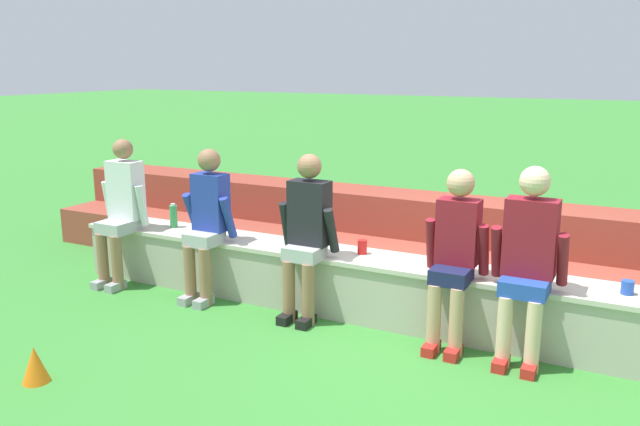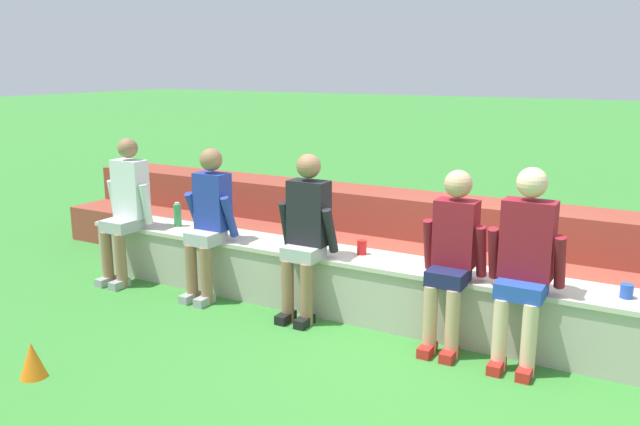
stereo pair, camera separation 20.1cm
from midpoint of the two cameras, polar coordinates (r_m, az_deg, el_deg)
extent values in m
plane|color=#388433|center=(5.48, 9.19, -11.11)|extent=(80.00, 80.00, 0.00)
cube|color=#B7AF9E|center=(5.59, 10.10, -7.56)|extent=(7.65, 0.49, 0.55)
cube|color=beige|center=(5.51, 10.21, -5.01)|extent=(7.69, 0.53, 0.04)
cube|color=#984132|center=(6.35, 12.28, -5.74)|extent=(10.36, 0.59, 0.43)
cube|color=brown|center=(6.83, 13.68, -2.57)|extent=(10.36, 0.59, 0.86)
cylinder|color=#996B4C|center=(6.98, -19.36, -3.94)|extent=(0.11, 0.11, 0.55)
cylinder|color=#996B4C|center=(6.84, -18.24, -4.19)|extent=(0.11, 0.11, 0.55)
cube|color=#99999E|center=(7.02, -19.45, -5.87)|extent=(0.10, 0.22, 0.08)
cube|color=#99999E|center=(6.89, -18.34, -6.16)|extent=(0.10, 0.22, 0.08)
cube|color=#B2B2B7|center=(6.92, -18.12, -1.13)|extent=(0.32, 0.36, 0.12)
cube|color=white|center=(6.94, -17.53, 1.95)|extent=(0.35, 0.20, 0.60)
sphere|color=#996B4C|center=(6.88, -17.77, 5.38)|extent=(0.20, 0.20, 0.20)
cylinder|color=white|center=(7.11, -18.86, 1.00)|extent=(0.08, 0.14, 0.43)
cylinder|color=white|center=(6.80, -16.22, 0.65)|extent=(0.08, 0.14, 0.43)
cylinder|color=#996B4C|center=(6.30, -12.26, -5.28)|extent=(0.11, 0.11, 0.55)
cylinder|color=#996B4C|center=(6.19, -10.99, -5.54)|extent=(0.11, 0.11, 0.55)
cube|color=#99999E|center=(6.35, -12.39, -7.41)|extent=(0.10, 0.22, 0.08)
cube|color=#99999E|center=(6.24, -11.12, -7.71)|extent=(0.10, 0.22, 0.08)
cube|color=#B2B2B7|center=(6.25, -11.06, -2.21)|extent=(0.29, 0.31, 0.12)
cube|color=#23389E|center=(6.26, -10.50, 0.95)|extent=(0.32, 0.20, 0.55)
sphere|color=#996B4C|center=(6.19, -10.65, 4.59)|extent=(0.22, 0.22, 0.22)
cylinder|color=#23389E|center=(6.40, -12.07, 0.01)|extent=(0.08, 0.24, 0.42)
cylinder|color=#23389E|center=(6.15, -9.01, -0.39)|extent=(0.08, 0.22, 0.42)
cylinder|color=#996B4C|center=(5.73, -3.76, -6.87)|extent=(0.11, 0.11, 0.55)
cylinder|color=#996B4C|center=(5.64, -2.07, -7.18)|extent=(0.11, 0.11, 0.55)
cube|color=black|center=(5.78, -3.93, -9.19)|extent=(0.10, 0.22, 0.08)
cube|color=black|center=(5.69, -2.25, -9.54)|extent=(0.10, 0.22, 0.08)
cube|color=#B2B2B7|center=(5.67, -2.40, -3.53)|extent=(0.32, 0.28, 0.12)
cube|color=black|center=(5.67, -1.94, 0.01)|extent=(0.35, 0.20, 0.57)
sphere|color=#996B4C|center=(5.59, -1.97, 4.13)|extent=(0.21, 0.21, 0.21)
cylinder|color=black|center=(5.79, -3.97, -1.03)|extent=(0.08, 0.18, 0.43)
cylinder|color=black|center=(5.58, -0.01, -1.55)|extent=(0.08, 0.22, 0.42)
cylinder|color=tan|center=(5.20, 8.88, -9.13)|extent=(0.11, 0.11, 0.55)
cylinder|color=tan|center=(5.15, 10.78, -9.43)|extent=(0.11, 0.11, 0.55)
cube|color=red|center=(5.26, 8.65, -11.68)|extent=(0.10, 0.22, 0.08)
cube|color=red|center=(5.21, 10.54, -11.99)|extent=(0.10, 0.22, 0.08)
cube|color=#191E47|center=(5.17, 10.37, -5.41)|extent=(0.29, 0.30, 0.12)
cube|color=maroon|center=(5.22, 11.00, -1.63)|extent=(0.32, 0.20, 0.52)
sphere|color=tan|center=(5.13, 11.19, 2.60)|extent=(0.22, 0.22, 0.22)
cylinder|color=maroon|center=(5.29, 8.68, -2.66)|extent=(0.08, 0.16, 0.43)
cylinder|color=maroon|center=(5.17, 13.13, -3.20)|extent=(0.08, 0.17, 0.43)
cylinder|color=beige|center=(5.06, 14.77, -10.08)|extent=(0.11, 0.11, 0.55)
cylinder|color=beige|center=(5.02, 17.12, -10.40)|extent=(0.11, 0.11, 0.55)
cube|color=red|center=(5.12, 14.51, -12.69)|extent=(0.10, 0.22, 0.08)
cube|color=red|center=(5.08, 16.86, -13.02)|extent=(0.10, 0.22, 0.08)
cube|color=#2347B2|center=(5.04, 16.47, -6.23)|extent=(0.34, 0.31, 0.12)
cube|color=maroon|center=(5.04, 16.97, -2.09)|extent=(0.38, 0.20, 0.59)
sphere|color=beige|center=(4.95, 17.29, 2.68)|extent=(0.22, 0.22, 0.22)
cylinder|color=maroon|center=(5.10, 14.19, -3.29)|extent=(0.08, 0.19, 0.43)
cylinder|color=maroon|center=(5.02, 19.51, -3.91)|extent=(0.08, 0.20, 0.43)
cylinder|color=green|center=(6.91, -13.58, -0.30)|extent=(0.08, 0.08, 0.23)
cylinder|color=white|center=(6.89, -13.63, 0.72)|extent=(0.05, 0.05, 0.02)
cylinder|color=red|center=(5.80, 2.75, -3.01)|extent=(0.09, 0.09, 0.13)
cylinder|color=blue|center=(5.28, 24.45, -5.99)|extent=(0.09, 0.09, 0.10)
cone|color=orange|center=(5.19, -24.83, -12.02)|extent=(0.19, 0.19, 0.27)
camera|label=1|loc=(0.10, -90.98, -0.23)|focal=36.37mm
camera|label=2|loc=(0.10, 89.02, 0.23)|focal=36.37mm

